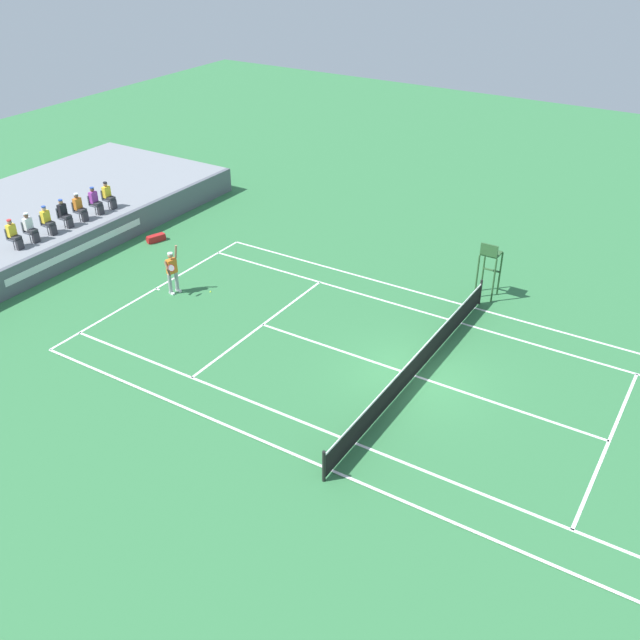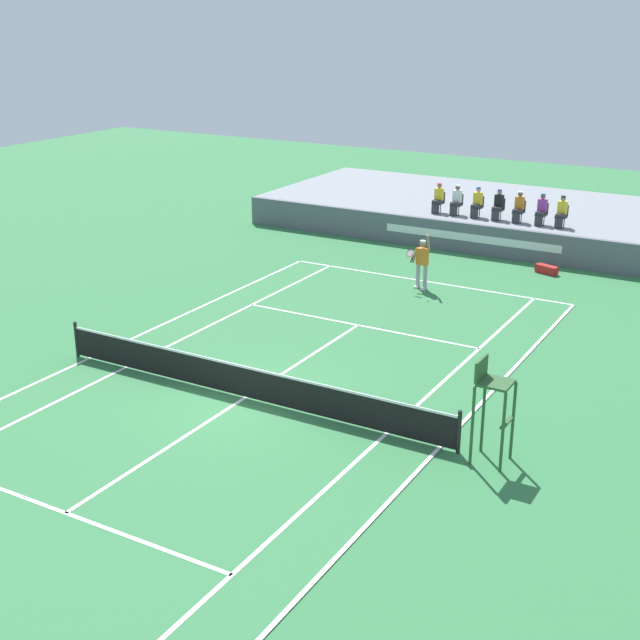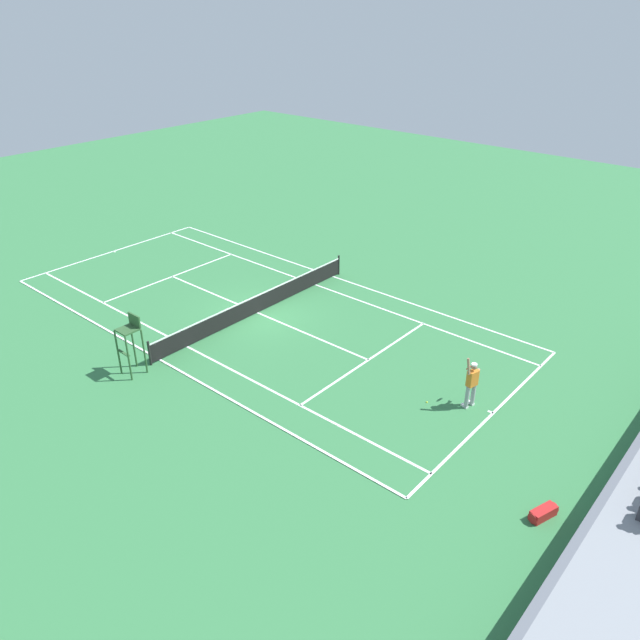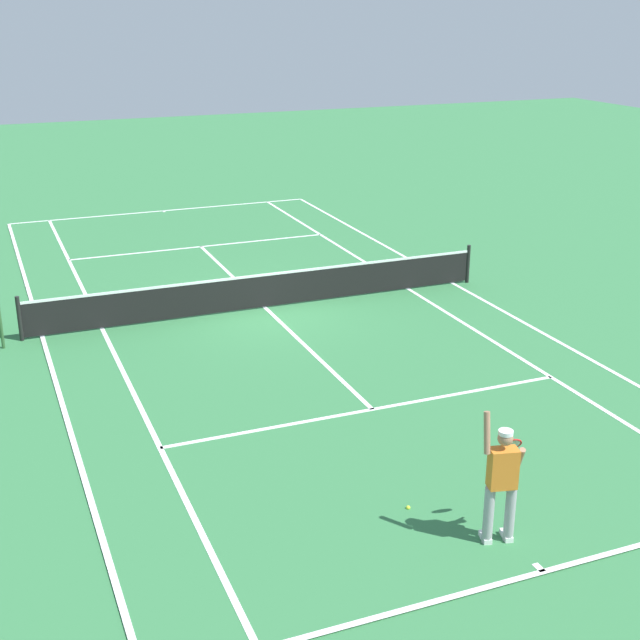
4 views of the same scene
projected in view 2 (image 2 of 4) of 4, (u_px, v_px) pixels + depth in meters
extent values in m
plane|color=#337542|center=(245.00, 399.00, 22.99)|extent=(80.00, 80.00, 0.00)
cube|color=#337542|center=(245.00, 398.00, 22.98)|extent=(10.98, 23.78, 0.02)
cube|color=white|center=(426.00, 281.00, 32.68)|extent=(10.98, 0.10, 0.01)
cube|color=white|center=(90.00, 358.00, 25.55)|extent=(0.10, 23.78, 0.01)
cube|color=white|center=(440.00, 447.00, 20.40)|extent=(0.10, 23.78, 0.01)
cube|color=white|center=(126.00, 367.00, 24.91)|extent=(0.10, 23.78, 0.01)
cube|color=white|center=(386.00, 434.00, 21.05)|extent=(0.10, 23.78, 0.01)
cube|color=white|center=(358.00, 325.00, 28.20)|extent=(8.22, 0.10, 0.01)
cube|color=white|center=(66.00, 513.00, 17.76)|extent=(8.22, 0.10, 0.01)
cube|color=white|center=(245.00, 398.00, 22.98)|extent=(0.10, 12.80, 0.01)
cube|color=white|center=(425.00, 282.00, 32.60)|extent=(0.10, 0.20, 0.01)
cylinder|color=black|center=(76.00, 339.00, 25.59)|extent=(0.10, 0.10, 1.07)
cylinder|color=black|center=(459.00, 432.00, 20.02)|extent=(0.10, 0.10, 1.07)
cube|color=black|center=(244.00, 382.00, 22.82)|extent=(11.78, 0.02, 0.84)
cube|color=white|center=(244.00, 367.00, 22.68)|extent=(11.78, 0.03, 0.06)
cube|color=#565B66|center=(471.00, 239.00, 36.24)|extent=(21.71, 0.24, 1.26)
cube|color=silver|center=(470.00, 238.00, 36.12)|extent=(7.60, 0.01, 0.32)
cube|color=gray|center=(507.00, 217.00, 40.01)|extent=(21.71, 9.00, 1.26)
cube|color=#474C56|center=(438.00, 203.00, 37.87)|extent=(0.44, 0.44, 0.06)
cube|color=#474C56|center=(440.00, 197.00, 37.94)|extent=(0.44, 0.06, 0.44)
cylinder|color=#4C4C51|center=(440.00, 209.00, 37.73)|extent=(0.04, 0.04, 0.38)
cylinder|color=#4C4C51|center=(433.00, 208.00, 37.90)|extent=(0.04, 0.04, 0.38)
cube|color=#2D2D33|center=(437.00, 202.00, 37.76)|extent=(0.34, 0.44, 0.16)
cube|color=#2D2D33|center=(435.00, 209.00, 37.69)|extent=(0.30, 0.14, 0.44)
cube|color=yellow|center=(439.00, 194.00, 37.79)|extent=(0.36, 0.22, 0.52)
sphere|color=#A37556|center=(439.00, 186.00, 37.66)|extent=(0.20, 0.20, 0.20)
cylinder|color=red|center=(440.00, 184.00, 37.63)|extent=(0.19, 0.19, 0.05)
cube|color=#474C56|center=(456.00, 205.00, 37.47)|extent=(0.44, 0.44, 0.06)
cube|color=#474C56|center=(458.00, 199.00, 37.55)|extent=(0.44, 0.06, 0.44)
cylinder|color=#4C4C51|center=(459.00, 211.00, 37.34)|extent=(0.04, 0.04, 0.38)
cylinder|color=#4C4C51|center=(451.00, 210.00, 37.51)|extent=(0.04, 0.04, 0.38)
cube|color=#2D2D33|center=(456.00, 204.00, 37.37)|extent=(0.34, 0.44, 0.16)
cube|color=#2D2D33|center=(453.00, 211.00, 37.29)|extent=(0.30, 0.14, 0.44)
cube|color=white|center=(457.00, 196.00, 37.40)|extent=(0.36, 0.22, 0.52)
sphere|color=brown|center=(458.00, 188.00, 37.27)|extent=(0.20, 0.20, 0.20)
cylinder|color=white|center=(458.00, 186.00, 37.24)|extent=(0.19, 0.19, 0.05)
cube|color=#474C56|center=(477.00, 207.00, 37.04)|extent=(0.44, 0.44, 0.06)
cube|color=#474C56|center=(479.00, 201.00, 37.12)|extent=(0.44, 0.06, 0.44)
cylinder|color=#4C4C51|center=(479.00, 214.00, 36.91)|extent=(0.04, 0.04, 0.38)
cylinder|color=#4C4C51|center=(471.00, 213.00, 37.07)|extent=(0.04, 0.04, 0.38)
cube|color=#2D2D33|center=(476.00, 206.00, 36.93)|extent=(0.34, 0.44, 0.16)
cube|color=#2D2D33|center=(474.00, 213.00, 36.86)|extent=(0.30, 0.14, 0.44)
cube|color=yellow|center=(478.00, 199.00, 36.96)|extent=(0.36, 0.22, 0.52)
sphere|color=tan|center=(479.00, 190.00, 36.84)|extent=(0.20, 0.20, 0.20)
cylinder|color=#2D4CA8|center=(479.00, 188.00, 36.81)|extent=(0.19, 0.19, 0.05)
cube|color=#474C56|center=(498.00, 210.00, 36.60)|extent=(0.44, 0.44, 0.06)
cube|color=#474C56|center=(500.00, 203.00, 36.68)|extent=(0.44, 0.06, 0.44)
cylinder|color=#4C4C51|center=(500.00, 216.00, 36.47)|extent=(0.04, 0.04, 0.38)
cylinder|color=#4C4C51|center=(492.00, 215.00, 36.64)|extent=(0.04, 0.04, 0.38)
cube|color=#2D2D33|center=(497.00, 208.00, 36.50)|extent=(0.34, 0.44, 0.16)
cube|color=#2D2D33|center=(495.00, 216.00, 36.42)|extent=(0.30, 0.14, 0.44)
cube|color=black|center=(499.00, 201.00, 36.53)|extent=(0.36, 0.22, 0.52)
sphere|color=#A37556|center=(500.00, 192.00, 36.40)|extent=(0.20, 0.20, 0.20)
cylinder|color=#2D4CA8|center=(500.00, 190.00, 36.37)|extent=(0.19, 0.19, 0.05)
cube|color=#474C56|center=(519.00, 212.00, 36.19)|extent=(0.44, 0.44, 0.06)
cube|color=#474C56|center=(520.00, 205.00, 36.27)|extent=(0.44, 0.06, 0.44)
cylinder|color=#4C4C51|center=(521.00, 219.00, 36.06)|extent=(0.04, 0.04, 0.38)
cylinder|color=#4C4C51|center=(513.00, 218.00, 36.23)|extent=(0.04, 0.04, 0.38)
cube|color=#2D2D33|center=(518.00, 211.00, 36.08)|extent=(0.34, 0.44, 0.16)
cube|color=#2D2D33|center=(516.00, 218.00, 36.01)|extent=(0.30, 0.14, 0.44)
cube|color=orange|center=(520.00, 203.00, 36.11)|extent=(0.36, 0.22, 0.52)
sphere|color=brown|center=(520.00, 194.00, 35.99)|extent=(0.20, 0.20, 0.20)
cylinder|color=white|center=(521.00, 192.00, 35.96)|extent=(0.19, 0.19, 0.05)
cube|color=#474C56|center=(541.00, 215.00, 35.74)|extent=(0.44, 0.44, 0.06)
cube|color=#474C56|center=(543.00, 208.00, 35.82)|extent=(0.44, 0.06, 0.44)
cylinder|color=#4C4C51|center=(544.00, 221.00, 35.61)|extent=(0.04, 0.04, 0.38)
cylinder|color=#4C4C51|center=(535.00, 220.00, 35.78)|extent=(0.04, 0.04, 0.38)
cube|color=#2D2D33|center=(541.00, 213.00, 35.64)|extent=(0.34, 0.44, 0.16)
cube|color=#2D2D33|center=(539.00, 221.00, 35.56)|extent=(0.30, 0.14, 0.44)
cube|color=purple|center=(542.00, 206.00, 35.67)|extent=(0.36, 0.22, 0.52)
sphere|color=brown|center=(543.00, 197.00, 35.54)|extent=(0.20, 0.20, 0.20)
cylinder|color=#2D4CA8|center=(543.00, 194.00, 35.51)|extent=(0.19, 0.19, 0.05)
cube|color=#474C56|center=(561.00, 217.00, 35.36)|extent=(0.44, 0.44, 0.06)
cube|color=#474C56|center=(563.00, 210.00, 35.44)|extent=(0.44, 0.06, 0.44)
cylinder|color=#4C4C51|center=(564.00, 224.00, 35.23)|extent=(0.04, 0.04, 0.38)
cylinder|color=#4C4C51|center=(555.00, 223.00, 35.40)|extent=(0.04, 0.04, 0.38)
cube|color=#2D2D33|center=(561.00, 216.00, 35.25)|extent=(0.34, 0.44, 0.16)
cube|color=#2D2D33|center=(559.00, 223.00, 35.18)|extent=(0.30, 0.14, 0.44)
cube|color=yellow|center=(562.00, 208.00, 35.28)|extent=(0.36, 0.22, 0.52)
sphere|color=#A37556|center=(563.00, 199.00, 35.16)|extent=(0.20, 0.20, 0.20)
cylinder|color=black|center=(563.00, 196.00, 35.13)|extent=(0.19, 0.19, 0.05)
cylinder|color=#9E9EA3|center=(425.00, 278.00, 31.64)|extent=(0.15, 0.15, 0.92)
cylinder|color=#9E9EA3|center=(418.00, 276.00, 31.84)|extent=(0.15, 0.15, 0.92)
cube|color=white|center=(424.00, 289.00, 31.73)|extent=(0.18, 0.30, 0.10)
cube|color=white|center=(417.00, 287.00, 31.94)|extent=(0.18, 0.30, 0.10)
cube|color=orange|center=(422.00, 256.00, 31.48)|extent=(0.44, 0.33, 0.60)
sphere|color=#A37556|center=(423.00, 244.00, 31.32)|extent=(0.22, 0.22, 0.22)
cylinder|color=white|center=(423.00, 241.00, 31.29)|extent=(0.21, 0.21, 0.06)
cylinder|color=#A37556|center=(428.00, 243.00, 31.11)|extent=(0.14, 0.23, 0.61)
cylinder|color=#A37556|center=(415.00, 255.00, 31.58)|extent=(0.16, 0.34, 0.56)
cylinder|color=black|center=(412.00, 259.00, 31.56)|extent=(0.08, 0.19, 0.25)
torus|color=red|center=(410.00, 253.00, 31.33)|extent=(0.34, 0.26, 0.26)
cylinder|color=silver|center=(410.00, 253.00, 31.33)|extent=(0.30, 0.22, 0.22)
sphere|color=#D1E533|center=(428.00, 301.00, 30.49)|extent=(0.07, 0.07, 0.07)
cylinder|color=#2D562D|center=(513.00, 421.00, 19.64)|extent=(0.07, 0.07, 1.90)
cylinder|color=#2D562D|center=(503.00, 433.00, 19.07)|extent=(0.07, 0.07, 1.90)
cylinder|color=#2D562D|center=(483.00, 414.00, 19.97)|extent=(0.07, 0.07, 1.90)
cylinder|color=#2D562D|center=(472.00, 426.00, 19.39)|extent=(0.07, 0.07, 1.90)
cube|color=#2D562D|center=(496.00, 383.00, 19.18)|extent=(0.70, 0.70, 0.06)
cube|color=#2D562D|center=(481.00, 368.00, 19.26)|extent=(0.06, 0.70, 0.48)
cube|color=#2D562D|center=(507.00, 423.00, 19.34)|extent=(0.10, 0.70, 0.04)
cube|color=red|center=(546.00, 269.00, 33.67)|extent=(0.90, 0.57, 0.32)
cylinder|color=red|center=(537.00, 267.00, 33.96)|extent=(0.16, 0.32, 0.32)
cylinder|color=red|center=(556.00, 272.00, 33.37)|extent=(0.16, 0.32, 0.32)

